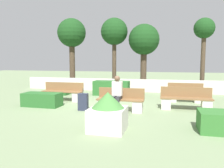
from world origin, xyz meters
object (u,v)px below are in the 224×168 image
object	(u,v)px
tree_rightmost	(204,32)
tree_center_left	(114,33)
suitcase	(83,102)
bench_left_side	(62,94)
bench_right_side	(185,95)
bench_front	(120,102)
planter_corner_left	(108,112)
person_seated_man	(116,92)
tree_leftmost	(72,35)
bench_back	(186,101)
tree_center_right	(144,41)

from	to	relation	value
tree_rightmost	tree_center_left	bearing A→B (deg)	175.66
suitcase	bench_left_side	bearing A→B (deg)	135.44
bench_right_side	tree_center_left	xyz separation A→B (m)	(-4.51, 4.57, 3.56)
bench_front	bench_left_side	world-z (taller)	same
planter_corner_left	bench_right_side	bearing A→B (deg)	63.72
person_seated_man	tree_leftmost	xyz separation A→B (m)	(-4.86, 6.86, 3.04)
bench_back	bench_right_side	bearing A→B (deg)	82.36
bench_front	bench_back	xyz separation A→B (m)	(2.46, 0.87, 0.01)
suitcase	tree_center_right	xyz separation A→B (m)	(1.55, 7.63, 2.97)
person_seated_man	tree_rightmost	world-z (taller)	tree_rightmost
bench_front	bench_right_side	xyz separation A→B (m)	(2.57, 2.57, -0.01)
bench_front	bench_left_side	xyz separation A→B (m)	(-3.16, 1.49, 0.01)
bench_front	tree_center_left	size ratio (longest dim) A/B	0.37
bench_front	tree_rightmost	world-z (taller)	tree_rightmost
bench_front	bench_left_side	bearing A→B (deg)	154.80
suitcase	bench_front	bearing A→B (deg)	8.65
tree_leftmost	tree_center_right	bearing A→B (deg)	7.68
bench_front	tree_rightmost	xyz separation A→B (m)	(3.90, 6.70, 3.35)
person_seated_man	tree_rightmost	size ratio (longest dim) A/B	0.30
suitcase	tree_rightmost	bearing A→B (deg)	52.39
bench_front	bench_left_side	size ratio (longest dim) A/B	0.90
tree_center_left	tree_center_right	xyz separation A→B (m)	(2.05, 0.27, -0.58)
tree_center_left	tree_rightmost	xyz separation A→B (m)	(5.83, -0.44, -0.19)
person_seated_man	tree_rightmost	distance (m)	8.46
bench_left_side	person_seated_man	size ratio (longest dim) A/B	1.47
bench_right_side	tree_center_right	xyz separation A→B (m)	(-2.45, 4.84, 2.97)
bench_left_side	tree_center_right	world-z (taller)	tree_center_right
bench_right_side	tree_center_right	bearing A→B (deg)	109.86
tree_rightmost	bench_back	bearing A→B (deg)	-103.88
bench_left_side	bench_back	distance (m)	5.65
tree_center_right	tree_leftmost	bearing A→B (deg)	-172.32
bench_left_side	tree_center_right	xyz separation A→B (m)	(3.28, 5.92, 2.96)
bench_left_side	tree_leftmost	distance (m)	6.53
suitcase	tree_center_right	world-z (taller)	tree_center_right
person_seated_man	tree_rightmost	xyz separation A→B (m)	(4.02, 6.84, 2.93)
bench_front	tree_center_right	xyz separation A→B (m)	(0.12, 7.41, 2.97)
tree_center_right	suitcase	bearing A→B (deg)	-101.48
tree_rightmost	suitcase	bearing A→B (deg)	-127.61
bench_left_side	tree_center_left	distance (m)	6.78
bench_right_side	planter_corner_left	world-z (taller)	planter_corner_left
tree_rightmost	person_seated_man	bearing A→B (deg)	-120.43
person_seated_man	tree_center_right	bearing A→B (deg)	88.20
bench_front	tree_center_left	bearing A→B (deg)	105.16
bench_back	person_seated_man	bearing A→B (deg)	-162.46
bench_left_side	bench_back	bearing A→B (deg)	-14.53
tree_center_right	tree_rightmost	xyz separation A→B (m)	(3.78, -0.71, 0.39)
bench_back	tree_center_right	bearing A→B (deg)	105.87
bench_left_side	suitcase	bearing A→B (deg)	-52.79
tree_rightmost	tree_center_right	bearing A→B (deg)	169.36
tree_rightmost	planter_corner_left	bearing A→B (deg)	-112.54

